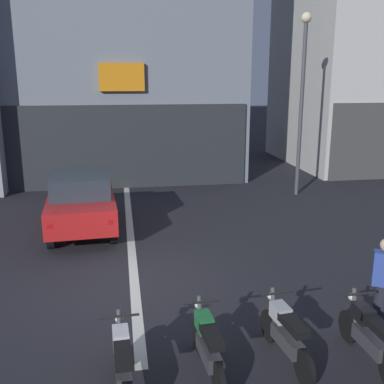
{
  "coord_description": "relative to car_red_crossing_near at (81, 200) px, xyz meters",
  "views": [
    {
      "loc": [
        -0.19,
        -8.85,
        4.18
      ],
      "look_at": [
        1.56,
        2.0,
        1.4
      ],
      "focal_mm": 42.26,
      "sensor_mm": 36.0,
      "label": 1
    }
  ],
  "objects": [
    {
      "name": "ground_plane",
      "position": [
        1.31,
        -3.64,
        -0.89
      ],
      "size": [
        120.0,
        120.0,
        0.0
      ],
      "primitive_type": "plane",
      "color": "#232328"
    },
    {
      "name": "lane_centre_line",
      "position": [
        1.31,
        2.36,
        -0.88
      ],
      "size": [
        0.2,
        18.0,
        0.01
      ],
      "primitive_type": "cube",
      "color": "silver",
      "rests_on": "ground"
    },
    {
      "name": "car_red_crossing_near",
      "position": [
        0.0,
        0.0,
        0.0
      ],
      "size": [
        2.02,
        4.2,
        1.64
      ],
      "color": "black",
      "rests_on": "ground"
    },
    {
      "name": "street_lamp",
      "position": [
        7.5,
        2.87,
        3.0
      ],
      "size": [
        0.36,
        0.36,
        6.33
      ],
      "color": "#47474C",
      "rests_on": "ground"
    },
    {
      "name": "motorcycle_white_row_leftmost",
      "position": [
        1.04,
        -7.06,
        -0.43
      ],
      "size": [
        0.55,
        1.67,
        0.98
      ],
      "color": "black",
      "rests_on": "ground"
    },
    {
      "name": "motorcycle_green_row_left_mid",
      "position": [
        2.25,
        -6.84,
        -0.43
      ],
      "size": [
        0.55,
        1.67,
        0.98
      ],
      "color": "black",
      "rests_on": "ground"
    },
    {
      "name": "motorcycle_silver_row_centre",
      "position": [
        3.47,
        -6.74,
        -0.43
      ],
      "size": [
        0.55,
        1.67,
        0.98
      ],
      "color": "black",
      "rests_on": "ground"
    },
    {
      "name": "motorcycle_black_row_right_mid",
      "position": [
        4.69,
        -6.97,
        -0.43
      ],
      "size": [
        0.55,
        1.67,
        0.98
      ],
      "color": "black",
      "rests_on": "ground"
    },
    {
      "name": "person_by_motorcycles",
      "position": [
        5.32,
        -6.23,
        -0.03
      ],
      "size": [
        0.42,
        0.36,
        1.67
      ],
      "color": "#23232D",
      "rests_on": "ground"
    }
  ]
}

